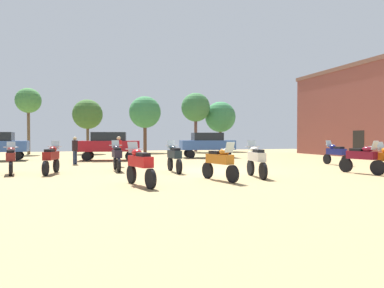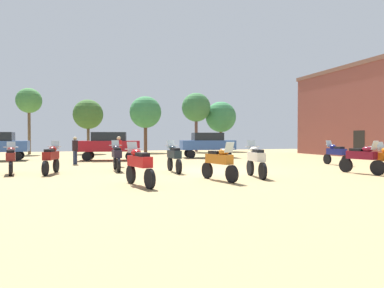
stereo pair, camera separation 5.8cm
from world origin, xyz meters
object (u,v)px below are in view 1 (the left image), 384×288
motorcycle_6 (362,158)px  tree_1 (28,101)px  motorcycle_10 (174,157)px  car_3 (207,143)px  tree_5 (220,117)px  motorcycle_1 (140,164)px  car_2 (109,144)px  motorcycle_8 (336,153)px  tree_4 (88,114)px  person_3 (119,149)px  motorcycle_12 (51,158)px  tree_2 (196,108)px  person_1 (75,148)px  motorcycle_11 (117,156)px  motorcycle_2 (220,161)px  tree_6 (145,112)px  motorcycle_9 (11,158)px  motorcycle_5 (256,159)px

motorcycle_6 → tree_1: tree_1 is taller
motorcycle_10 → car_3: size_ratio=0.50×
motorcycle_10 → tree_5: 24.77m
motorcycle_1 → car_2: car_2 is taller
motorcycle_8 → tree_4: tree_4 is taller
person_3 → motorcycle_8: bearing=-107.3°
motorcycle_10 → person_3: (-2.18, 4.17, 0.25)m
motorcycle_12 → motorcycle_10: bearing=2.4°
motorcycle_6 → tree_2: (-0.00, 24.60, 4.24)m
person_1 → tree_1: size_ratio=0.26×
motorcycle_1 → tree_4: size_ratio=0.41×
tree_4 → person_1: bearing=-93.3°
motorcycle_10 → person_1: bearing=124.4°
motorcycle_10 → motorcycle_11: bearing=148.5°
motorcycle_2 → tree_4: bearing=-93.7°
car_2 → tree_4: tree_4 is taller
motorcycle_10 → tree_2: 23.28m
tree_4 → tree_6: 5.97m
tree_1 → person_1: bearing=-72.2°
tree_2 → tree_5: tree_2 is taller
motorcycle_9 → tree_5: bearing=39.2°
car_2 → tree_5: bearing=-39.2°
motorcycle_2 → motorcycle_10: bearing=-90.2°
motorcycle_1 → motorcycle_10: bearing=46.5°
person_3 → tree_1: bearing=18.9°
motorcycle_1 → person_3: 8.23m
motorcycle_9 → tree_2: (15.08, 20.16, 4.26)m
motorcycle_2 → tree_6: tree_6 is taller
motorcycle_12 → motorcycle_5: bearing=-13.7°
motorcycle_5 → person_3: (-4.89, 7.17, 0.25)m
tree_2 → person_3: bearing=-120.3°
motorcycle_1 → motorcycle_9: bearing=117.8°
motorcycle_11 → person_3: 2.72m
motorcycle_5 → tree_1: bearing=124.2°
tree_4 → tree_1: bearing=177.8°
car_2 → person_3: size_ratio=2.66×
motorcycle_12 → car_3: bearing=53.5°
motorcycle_6 → motorcycle_8: size_ratio=0.99×
person_1 → tree_6: size_ratio=0.28×
motorcycle_12 → person_3: 4.61m
motorcycle_11 → person_1: person_1 is taller
motorcycle_8 → person_3: person_3 is taller
motorcycle_5 → motorcycle_11: 6.88m
tree_6 → tree_4: bearing=-174.0°
car_2 → car_3: same height
motorcycle_12 → tree_4: size_ratio=0.39×
motorcycle_5 → motorcycle_8: (7.43, 4.25, -0.02)m
person_1 → tree_1: 15.84m
motorcycle_11 → tree_1: tree_1 is taller
car_3 → tree_6: 11.77m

